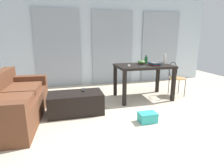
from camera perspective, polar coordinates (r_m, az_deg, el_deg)
ground_plane at (r=3.82m, az=8.08°, el=-6.86°), size 8.28×8.28×0.00m
wall_back at (r=5.58m, az=-0.02°, el=13.52°), size 6.12×0.10×2.58m
curtains at (r=5.50m, az=0.20°, el=11.21°), size 4.35×0.03×2.14m
couch at (r=3.49m, az=-28.93°, el=-5.26°), size 0.91×1.91×0.79m
coffee_table at (r=3.45m, az=-11.29°, el=-5.88°), size 0.99×0.54×0.39m
craft_table at (r=4.17m, az=9.86°, el=4.42°), size 1.23×0.81×0.78m
wire_chair at (r=4.56m, az=19.23°, el=2.64°), size 0.39×0.40×0.82m
bottle_near at (r=4.45m, az=10.65°, el=7.49°), size 0.07×0.07×0.19m
bottle_far at (r=4.43m, az=16.24°, el=7.52°), size 0.07×0.07×0.25m
bowl at (r=4.27m, az=9.22°, el=6.81°), size 0.18×0.18×0.09m
book_stack at (r=4.17m, az=13.25°, el=6.28°), size 0.23×0.30×0.06m
tv_remote_on_table at (r=3.93m, az=5.37°, el=5.79°), size 0.08×0.16×0.02m
scissors at (r=3.91m, az=9.64°, el=5.48°), size 0.12×0.07×0.00m
tv_remote_primary at (r=3.52m, az=-8.97°, el=-1.82°), size 0.06×0.18×0.03m
shoebox at (r=3.14m, az=11.11°, el=-10.22°), size 0.30×0.21×0.16m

